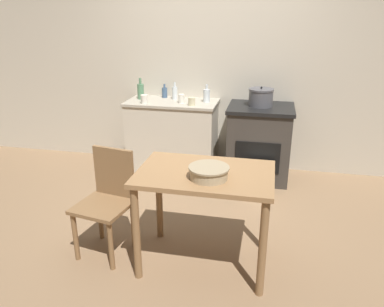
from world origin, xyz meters
The scene contains 16 objects.
ground_plane centered at (0.00, 0.00, 0.00)m, with size 14.00×14.00×0.00m, color #896B4C.
wall_back centered at (0.00, 1.58, 1.27)m, with size 8.00×0.07×2.55m.
counter_cabinet centered at (-0.44, 1.28, 0.44)m, with size 1.09×0.58×0.87m.
stove centered at (0.62, 1.24, 0.44)m, with size 0.74×0.66×0.87m.
work_table centered at (0.29, -0.53, 0.65)m, with size 0.99×0.66×0.78m.
chair centered at (-0.50, -0.52, 0.46)m, with size 0.46×0.46×0.86m.
flour_sack centered at (0.66, 0.72, 0.18)m, with size 0.30×0.21×0.35m, color beige.
stock_pot centered at (0.61, 1.25, 0.97)m, with size 0.28×0.28×0.22m.
mixing_bowl_large centered at (0.34, -0.64, 0.83)m, with size 0.29×0.29×0.09m.
bottle_far_left centered at (-0.03, 1.31, 0.95)m, with size 0.08×0.08×0.21m.
bottle_left centered at (-0.43, 1.39, 0.95)m, with size 0.06×0.06×0.21m.
bottle_mid_left centered at (-0.58, 1.46, 0.93)m, with size 0.07×0.07×0.17m.
bottle_center_left centered at (-0.85, 1.32, 0.97)m, with size 0.08×0.08×0.25m.
cup_center centered at (-0.16, 1.11, 0.92)m, with size 0.08×0.08×0.09m, color beige.
cup_center_right centered at (-0.31, 1.21, 0.92)m, with size 0.07×0.07×0.10m, color silver.
cup_mid_right centered at (-0.72, 1.09, 0.92)m, with size 0.08×0.08×0.10m, color silver.
Camera 1 is at (0.72, -2.99, 1.86)m, focal length 35.00 mm.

